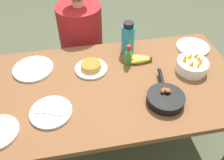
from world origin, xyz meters
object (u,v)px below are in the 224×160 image
empty_plate_far_right (51,112)px  water_bottle (128,38)px  banana_bunch (141,59)px  fruit_bowl_mango (192,65)px  frittata_plate_center (91,67)px  person_figure (83,54)px  skillet (165,98)px  hot_sauce_bottle (128,56)px  empty_plate_far_left (33,69)px  empty_plate_near_front (193,47)px

empty_plate_far_right → water_bottle: 0.75m
banana_bunch → fruit_bowl_mango: fruit_bowl_mango is taller
frittata_plate_center → empty_plate_far_right: frittata_plate_center is taller
person_figure → skillet: bearing=-64.7°
water_bottle → hot_sauce_bottle: 0.16m
skillet → banana_bunch: bearing=15.4°
banana_bunch → person_figure: 0.68m
water_bottle → fruit_bowl_mango: bearing=-39.2°
empty_plate_far_right → hot_sauce_bottle: size_ratio=1.57×
hot_sauce_bottle → banana_bunch: bearing=4.1°
banana_bunch → skillet: bearing=-84.9°
skillet → hot_sauce_bottle: 0.40m
skillet → water_bottle: 0.54m
banana_bunch → person_figure: (-0.38, 0.49, -0.27)m
fruit_bowl_mango → empty_plate_far_right: bearing=-167.7°
frittata_plate_center → empty_plate_far_left: frittata_plate_center is taller
banana_bunch → empty_plate_near_front: bearing=11.3°
fruit_bowl_mango → water_bottle: (-0.36, 0.30, 0.07)m
empty_plate_far_right → fruit_bowl_mango: size_ratio=1.15×
skillet → empty_plate_near_front: skillet is taller
banana_bunch → empty_plate_far_left: (-0.73, 0.05, -0.01)m
skillet → hot_sauce_bottle: size_ratio=2.37×
banana_bunch → empty_plate_near_front: (0.42, 0.08, -0.01)m
frittata_plate_center → person_figure: size_ratio=0.18×
frittata_plate_center → person_figure: 0.58m
empty_plate_near_front → empty_plate_far_left: same height
empty_plate_far_right → person_figure: size_ratio=0.20×
empty_plate_far_left → hot_sauce_bottle: 0.64m
banana_bunch → empty_plate_near_front: banana_bunch is taller
empty_plate_far_left → empty_plate_far_right: size_ratio=1.13×
fruit_bowl_mango → water_bottle: bearing=140.8°
frittata_plate_center → water_bottle: 0.34m
banana_bunch → empty_plate_far_right: 0.71m
empty_plate_near_front → hot_sauce_bottle: hot_sauce_bottle is taller
frittata_plate_center → empty_plate_far_right: (-0.26, -0.33, -0.01)m
person_figure → empty_plate_near_front: bearing=-26.9°
person_figure → hot_sauce_bottle: bearing=-60.2°
frittata_plate_center → skillet: bearing=-43.0°
frittata_plate_center → empty_plate_far_right: 0.42m
banana_bunch → empty_plate_far_right: (-0.62, -0.35, -0.01)m
frittata_plate_center → empty_plate_near_front: bearing=8.0°
skillet → empty_plate_far_right: size_ratio=1.51×
skillet → fruit_bowl_mango: bearing=-38.6°
skillet → fruit_bowl_mango: fruit_bowl_mango is taller
frittata_plate_center → water_bottle: (0.29, 0.17, 0.09)m
empty_plate_near_front → empty_plate_far_left: bearing=-178.1°
fruit_bowl_mango → person_figure: person_figure is taller
empty_plate_far_left → hot_sauce_bottle: (0.64, -0.05, 0.06)m
empty_plate_far_right → skillet: bearing=-2.9°
banana_bunch → empty_plate_far_right: banana_bunch is taller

